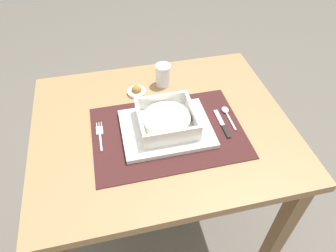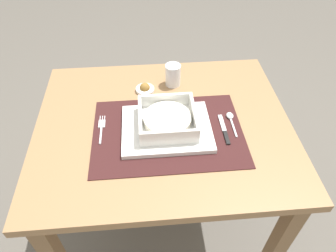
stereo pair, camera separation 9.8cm
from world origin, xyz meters
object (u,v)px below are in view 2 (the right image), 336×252
at_px(butter_knife, 225,131).
at_px(drinking_glass, 173,76).
at_px(fork, 102,127).
at_px(spoon, 231,118).
at_px(porridge_bowl, 167,120).
at_px(dining_table, 164,147).
at_px(condiment_saucer, 145,89).

xyz_separation_m(butter_knife, drinking_glass, (-0.14, 0.27, 0.03)).
height_order(fork, spoon, spoon).
bearing_deg(butter_knife, porridge_bowl, 168.20).
xyz_separation_m(dining_table, fork, (-0.20, -0.01, 0.13)).
distance_m(dining_table, drinking_glass, 0.27).
distance_m(fork, drinking_glass, 0.34).
xyz_separation_m(porridge_bowl, drinking_glass, (0.04, 0.24, -0.00)).
xyz_separation_m(fork, spoon, (0.43, 0.00, 0.00)).
bearing_deg(butter_knife, fork, 170.34).
relative_size(fork, spoon, 1.13).
xyz_separation_m(porridge_bowl, fork, (-0.22, 0.02, -0.03)).
bearing_deg(spoon, dining_table, 176.43).
xyz_separation_m(porridge_bowl, spoon, (0.22, 0.02, -0.03)).
xyz_separation_m(porridge_bowl, condiment_saucer, (-0.07, 0.21, -0.03)).
bearing_deg(fork, porridge_bowl, -3.94).
relative_size(dining_table, fork, 6.66).
relative_size(dining_table, drinking_glass, 10.13).
bearing_deg(dining_table, spoon, -0.90).
xyz_separation_m(spoon, butter_knife, (-0.03, -0.06, -0.00)).
height_order(fork, drinking_glass, drinking_glass).
relative_size(spoon, butter_knife, 0.85).
distance_m(porridge_bowl, butter_knife, 0.19).
relative_size(dining_table, spoon, 7.50).
bearing_deg(condiment_saucer, fork, -128.93).
distance_m(dining_table, butter_knife, 0.24).
xyz_separation_m(dining_table, spoon, (0.23, -0.00, 0.13)).
distance_m(butter_knife, condiment_saucer, 0.35).
distance_m(spoon, condiment_saucer, 0.34).
distance_m(dining_table, porridge_bowl, 0.16).
height_order(butter_knife, condiment_saucer, condiment_saucer).
distance_m(dining_table, condiment_saucer, 0.23).
bearing_deg(drinking_glass, porridge_bowl, -99.80).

